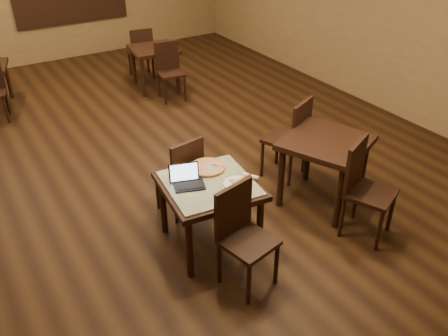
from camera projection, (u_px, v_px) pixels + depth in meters
ground at (155, 158)px, 6.62m from camera, size 10.00×10.00×0.00m
wall_right at (374, 12)px, 7.65m from camera, size 0.02×10.00×3.00m
tiled_table at (209, 191)px, 4.75m from camera, size 1.02×1.02×0.76m
chair_main_near at (242, 231)px, 4.35m from camera, size 0.53×0.53×1.03m
chair_main_far at (183, 173)px, 5.26m from camera, size 0.48×0.48×0.97m
laptop at (187, 179)px, 4.65m from camera, size 0.35×0.32×0.20m
plate at (238, 184)px, 4.67m from camera, size 0.29×0.29×0.02m
pizza_slice at (238, 183)px, 4.66m from camera, size 0.27×0.27×0.02m
pizza_pan at (208, 168)px, 4.93m from camera, size 0.36×0.36×0.01m
pizza_whole at (208, 167)px, 4.92m from camera, size 0.37×0.37×0.03m
spatula at (210, 167)px, 4.91m from camera, size 0.24×0.27×0.01m
napkin_roll at (251, 176)px, 4.77m from camera, size 0.12×0.17×0.04m
other_table_a at (154, 55)px, 8.56m from camera, size 0.91×0.91×0.76m
other_table_a_chair_near at (169, 68)px, 8.19m from camera, size 0.48×0.48×0.98m
other_table_a_chair_far at (141, 50)px, 9.00m from camera, size 0.48×0.48×0.98m
other_table_c at (325, 151)px, 5.39m from camera, size 1.18×1.18×0.84m
other_table_c_chair_near at (363, 184)px, 4.96m from camera, size 0.62×0.62×1.08m
other_table_c_chair_far at (292, 135)px, 5.91m from camera, size 0.62×0.62×1.08m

